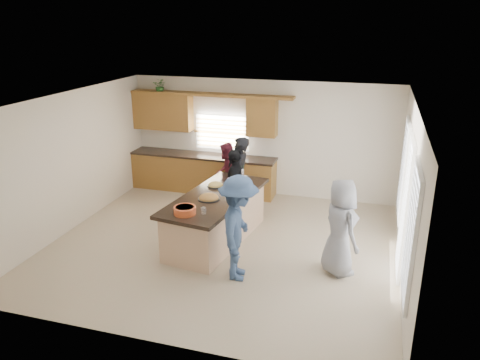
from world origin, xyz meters
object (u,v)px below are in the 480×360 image
(woman_left_back, at_px, (239,177))
(woman_right_back, at_px, (239,228))
(woman_left_mid, at_px, (226,173))
(salad_bowl, at_px, (185,210))
(island, at_px, (216,219))
(woman_left_front, at_px, (235,186))
(woman_right_front, at_px, (340,227))

(woman_left_back, relative_size, woman_right_back, 0.99)
(woman_left_back, xyz_separation_m, woman_left_mid, (-0.51, 0.63, -0.16))
(woman_right_back, bearing_deg, salad_bowl, 70.71)
(woman_left_back, distance_m, woman_right_back, 2.61)
(island, xyz_separation_m, woman_right_back, (0.82, -1.19, 0.45))
(island, bearing_deg, woman_right_back, -47.65)
(woman_left_front, bearing_deg, woman_right_front, 45.61)
(salad_bowl, bearing_deg, island, 77.70)
(island, bearing_deg, woman_left_front, 93.67)
(woman_left_mid, height_order, woman_left_front, woman_left_front)
(woman_left_back, distance_m, woman_right_front, 2.98)
(salad_bowl, xyz_separation_m, woman_left_mid, (-0.21, 2.93, -0.29))
(woman_right_front, bearing_deg, woman_left_mid, 13.08)
(island, relative_size, salad_bowl, 7.34)
(woman_left_front, xyz_separation_m, woman_right_front, (2.33, -1.56, 0.05))
(salad_bowl, relative_size, woman_left_mid, 0.26)
(island, xyz_separation_m, salad_bowl, (-0.22, -0.99, 0.57))
(woman_left_front, relative_size, woman_right_front, 0.94)
(woman_left_back, height_order, woman_right_back, woman_right_back)
(salad_bowl, bearing_deg, woman_right_front, 9.33)
(woman_left_back, xyz_separation_m, woman_right_front, (2.32, -1.87, -0.04))
(woman_right_back, distance_m, woman_right_front, 1.71)
(salad_bowl, distance_m, woman_left_front, 2.03)
(woman_right_front, bearing_deg, salad_bowl, 63.86)
(salad_bowl, height_order, woman_left_front, woman_left_front)
(woman_left_back, height_order, woman_right_front, woman_left_back)
(salad_bowl, bearing_deg, woman_left_back, 82.52)
(woman_left_front, bearing_deg, woman_left_back, 167.42)
(woman_right_front, bearing_deg, island, 41.38)
(salad_bowl, height_order, woman_left_back, woman_left_back)
(woman_left_front, distance_m, woman_right_front, 2.81)
(salad_bowl, distance_m, woman_right_front, 2.67)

